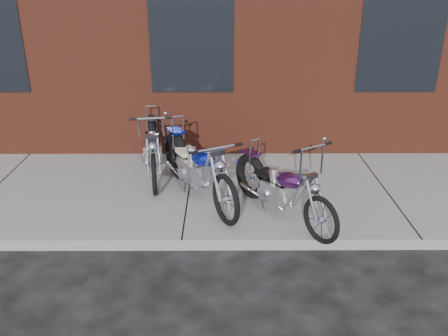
{
  "coord_description": "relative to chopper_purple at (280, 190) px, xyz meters",
  "views": [
    {
      "loc": [
        0.51,
        -5.08,
        3.25
      ],
      "look_at": [
        0.53,
        0.8,
        0.79
      ],
      "focal_mm": 38.0,
      "sensor_mm": 36.0,
      "label": 1
    }
  ],
  "objects": [
    {
      "name": "ground",
      "position": [
        -1.28,
        -0.63,
        -0.53
      ],
      "size": [
        120.0,
        120.0,
        0.0
      ],
      "primitive_type": "plane",
      "color": "black",
      "rests_on": "ground"
    },
    {
      "name": "chopper_third",
      "position": [
        -1.9,
        1.51,
        0.02
      ],
      "size": [
        0.58,
        2.2,
        1.12
      ],
      "rotation": [
        0.0,
        0.0,
        -1.43
      ],
      "color": "black",
      "rests_on": "sidewalk"
    },
    {
      "name": "chopper_blue",
      "position": [
        -1.14,
        0.6,
        0.05
      ],
      "size": [
        1.19,
        2.2,
        1.05
      ],
      "rotation": [
        0.0,
        0.0,
        -1.1
      ],
      "color": "black",
      "rests_on": "sidewalk"
    },
    {
      "name": "sidewalk",
      "position": [
        -1.28,
        0.87,
        -0.46
      ],
      "size": [
        22.0,
        3.0,
        0.15
      ],
      "primitive_type": "cube",
      "color": "gray",
      "rests_on": "ground"
    },
    {
      "name": "chopper_purple",
      "position": [
        0.0,
        0.0,
        0.0
      ],
      "size": [
        1.2,
        1.85,
        1.19
      ],
      "rotation": [
        0.0,
        0.0,
        -1.01
      ],
      "color": "black",
      "rests_on": "sidewalk"
    }
  ]
}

